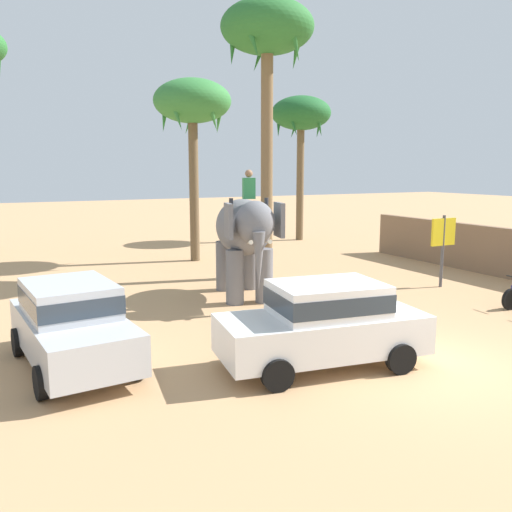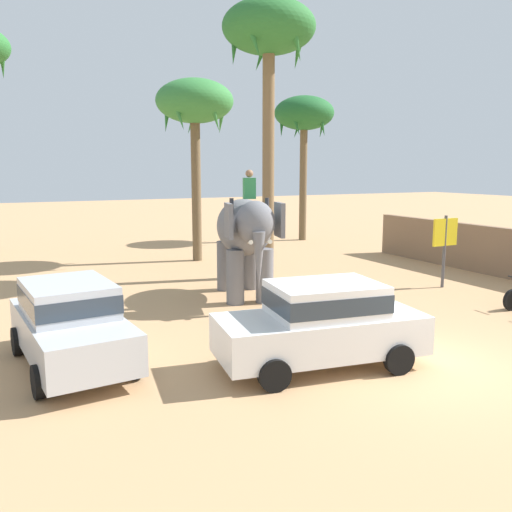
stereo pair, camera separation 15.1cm
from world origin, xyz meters
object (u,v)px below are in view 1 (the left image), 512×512
object	(u,v)px
car_parked_far_side	(71,321)
palm_tree_behind_elephant	(192,106)
car_sedan_foreground	(324,321)
signboard_yellow	(443,237)
palm_tree_left_of_road	(301,117)
elephant_with_mahout	(245,233)
palm_tree_near_hut	(267,37)

from	to	relation	value
car_parked_far_side	palm_tree_behind_elephant	world-z (taller)	palm_tree_behind_elephant
car_sedan_foreground	palm_tree_behind_elephant	xyz separation A→B (m)	(2.14, 12.86, 5.53)
palm_tree_behind_elephant	signboard_yellow	size ratio (longest dim) A/B	3.15
palm_tree_behind_elephant	palm_tree_left_of_road	xyz separation A→B (m)	(7.56, 3.71, 0.18)
palm_tree_behind_elephant	elephant_with_mahout	bearing A→B (deg)	-98.35
signboard_yellow	palm_tree_near_hut	bearing A→B (deg)	136.84
car_parked_far_side	palm_tree_left_of_road	world-z (taller)	palm_tree_left_of_road
palm_tree_left_of_road	signboard_yellow	bearing A→B (deg)	-99.61
elephant_with_mahout	palm_tree_near_hut	distance (m)	7.12
elephant_with_mahout	palm_tree_left_of_road	xyz separation A→B (m)	(8.58, 10.70, 4.65)
car_parked_far_side	palm_tree_left_of_road	bearing A→B (deg)	45.29
car_parked_far_side	palm_tree_near_hut	world-z (taller)	palm_tree_near_hut
elephant_with_mahout	palm_tree_near_hut	size ratio (longest dim) A/B	0.42
palm_tree_near_hut	palm_tree_left_of_road	world-z (taller)	palm_tree_near_hut
palm_tree_near_hut	palm_tree_left_of_road	size ratio (longest dim) A/B	1.23
car_sedan_foreground	signboard_yellow	world-z (taller)	signboard_yellow
palm_tree_behind_elephant	palm_tree_near_hut	world-z (taller)	palm_tree_near_hut
car_parked_far_side	elephant_with_mahout	bearing A→B (deg)	32.81
car_sedan_foreground	signboard_yellow	xyz separation A→B (m)	(7.61, 4.24, 0.76)
car_parked_far_side	signboard_yellow	bearing A→B (deg)	9.22
signboard_yellow	car_sedan_foreground	bearing A→B (deg)	-150.86
palm_tree_behind_elephant	signboard_yellow	distance (m)	11.27
palm_tree_near_hut	palm_tree_left_of_road	distance (m)	10.60
car_sedan_foreground	palm_tree_behind_elephant	size ratio (longest dim) A/B	0.57
palm_tree_behind_elephant	signboard_yellow	bearing A→B (deg)	-57.61
car_parked_far_side	palm_tree_behind_elephant	bearing A→B (deg)	58.07
palm_tree_near_hut	car_sedan_foreground	bearing A→B (deg)	-110.97
elephant_with_mahout	palm_tree_near_hut	bearing A→B (deg)	50.02
elephant_with_mahout	palm_tree_behind_elephant	xyz separation A→B (m)	(1.03, 6.99, 4.47)
car_sedan_foreground	palm_tree_near_hut	xyz separation A→B (m)	(3.21, 8.37, 7.39)
car_sedan_foreground	palm_tree_left_of_road	xyz separation A→B (m)	(9.70, 16.57, 5.71)
palm_tree_left_of_road	palm_tree_near_hut	bearing A→B (deg)	-128.34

